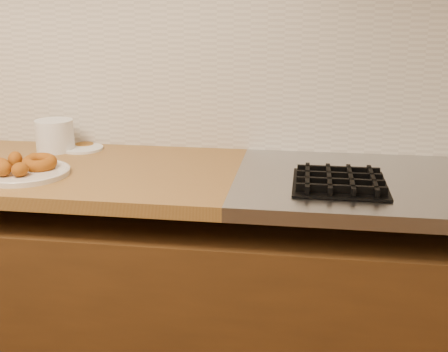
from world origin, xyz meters
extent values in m
cube|color=#C5B396|center=(0.00, 2.00, 1.35)|extent=(4.00, 0.02, 2.70)
cube|color=#4C2D12|center=(0.00, 1.69, 0.39)|extent=(3.60, 0.60, 0.77)
cube|color=beige|center=(0.00, 1.99, 1.20)|extent=(3.60, 0.02, 0.60)
cube|color=black|center=(0.80, 1.61, 0.90)|extent=(0.26, 0.26, 0.01)
cube|color=black|center=(0.71, 1.61, 0.92)|extent=(0.01, 0.24, 0.02)
cube|color=black|center=(0.80, 1.52, 0.92)|extent=(0.24, 0.01, 0.02)
cube|color=black|center=(0.77, 1.61, 0.92)|extent=(0.01, 0.24, 0.02)
cube|color=black|center=(0.80, 1.58, 0.92)|extent=(0.24, 0.01, 0.02)
cube|color=black|center=(0.83, 1.61, 0.92)|extent=(0.01, 0.24, 0.02)
cube|color=black|center=(0.80, 1.64, 0.92)|extent=(0.24, 0.01, 0.02)
cube|color=black|center=(0.89, 1.61, 0.92)|extent=(0.01, 0.24, 0.02)
cube|color=black|center=(0.80, 1.70, 0.92)|extent=(0.24, 0.01, 0.02)
cylinder|color=beige|center=(-0.12, 1.57, 0.91)|extent=(0.26, 0.26, 0.01)
torus|color=#A05918|center=(-0.09, 1.60, 0.93)|extent=(0.14, 0.14, 0.05)
ellipsoid|color=#A05918|center=(-0.17, 1.61, 0.94)|extent=(0.05, 0.06, 0.05)
ellipsoid|color=#A05918|center=(-0.19, 1.56, 0.93)|extent=(0.07, 0.07, 0.04)
ellipsoid|color=#A05918|center=(-0.15, 1.51, 0.94)|extent=(0.08, 0.08, 0.05)
ellipsoid|color=#A05918|center=(-0.10, 1.51, 0.94)|extent=(0.06, 0.06, 0.04)
ellipsoid|color=#A05918|center=(-0.12, 1.63, 0.93)|extent=(0.06, 0.07, 0.04)
cylinder|color=silver|center=(-0.16, 1.86, 0.95)|extent=(0.16, 0.16, 0.11)
cylinder|color=silver|center=(-0.07, 1.89, 0.90)|extent=(0.14, 0.14, 0.01)
cylinder|color=#B2721F|center=(-0.08, 1.93, 0.91)|extent=(0.08, 0.08, 0.01)
camera|label=1|loc=(0.70, 0.08, 1.39)|focal=45.00mm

